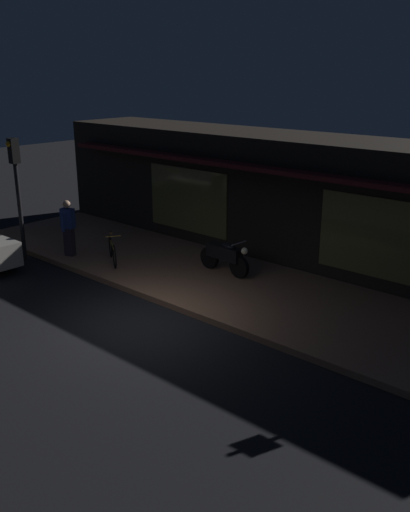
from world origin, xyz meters
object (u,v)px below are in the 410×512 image
(motorcycle, at_px, (225,256))
(bicycle_parked, at_px, (112,250))
(traffic_light_pole, at_px, (16,178))
(person_photographer, at_px, (68,227))

(motorcycle, xyz_separation_m, bicycle_parked, (-2.96, -1.46, -0.14))
(traffic_light_pole, bearing_deg, bicycle_parked, 29.88)
(person_photographer, distance_m, traffic_light_pole, 1.98)
(motorcycle, distance_m, person_photographer, 4.80)
(motorcycle, bearing_deg, person_photographer, -156.82)
(motorcycle, distance_m, traffic_light_pole, 6.32)
(person_photographer, bearing_deg, motorcycle, 23.18)
(traffic_light_pole, bearing_deg, person_photographer, 44.98)
(bicycle_parked, distance_m, traffic_light_pole, 3.39)
(motorcycle, bearing_deg, traffic_light_pole, -152.10)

